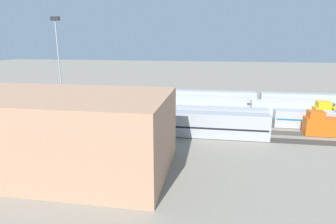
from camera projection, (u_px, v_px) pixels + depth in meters
ground_plane at (198, 120)px, 69.78m from camera, size 400.00×400.00×0.00m
track_bed_0 at (201, 108)px, 81.72m from camera, size 140.00×2.80×0.12m
track_bed_1 at (200, 112)px, 76.94m from camera, size 140.00×2.80×0.12m
track_bed_2 at (199, 117)px, 72.16m from camera, size 140.00×2.80×0.12m
track_bed_3 at (198, 122)px, 67.38m from camera, size 140.00×2.80×0.12m
track_bed_4 at (196, 129)px, 62.60m from camera, size 140.00×2.80×0.12m
track_bed_5 at (195, 136)px, 57.82m from camera, size 140.00×2.80×0.12m
train_on_track_0 at (214, 100)px, 80.51m from camera, size 119.80×3.06×5.00m
train_on_track_1 at (297, 109)px, 72.54m from camera, size 71.40×3.00×3.80m
train_on_track_2 at (335, 114)px, 66.61m from camera, size 10.00×3.00×5.00m
train_on_track_5 at (97, 120)px, 60.51m from camera, size 71.40×3.06×5.00m
train_on_track_4 at (329, 126)px, 57.82m from camera, size 10.00×3.00×5.00m
train_on_track_3 at (217, 115)px, 66.18m from camera, size 119.80×3.06×3.80m
light_mast_0 at (58, 48)px, 87.04m from camera, size 2.80×0.70×26.07m
maintenance_shed at (48, 132)px, 42.38m from camera, size 36.48×17.75×11.61m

